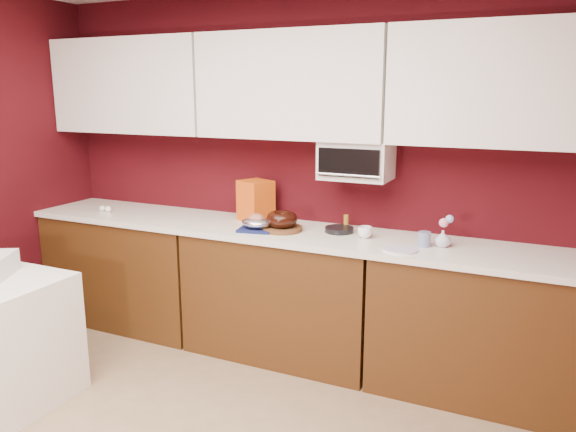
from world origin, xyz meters
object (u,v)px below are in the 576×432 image
(pandoro_box, at_px, (256,201))
(coffee_mug, at_px, (365,231))
(bundt_cake, at_px, (282,219))
(foil_ham_nest, at_px, (256,222))
(flower_vase, at_px, (443,237))
(blue_jar, at_px, (424,239))
(toaster_oven, at_px, (357,160))

(pandoro_box, xyz_separation_m, coffee_mug, (0.87, -0.14, -0.10))
(bundt_cake, relative_size, foil_ham_nest, 1.01)
(pandoro_box, bearing_deg, flower_vase, 17.63)
(blue_jar, bearing_deg, flower_vase, 21.67)
(toaster_oven, xyz_separation_m, foil_ham_nest, (-0.60, -0.27, -0.42))
(blue_jar, distance_m, flower_vase, 0.11)
(pandoro_box, height_order, flower_vase, pandoro_box)
(toaster_oven, bearing_deg, bundt_cake, -155.52)
(bundt_cake, xyz_separation_m, coffee_mug, (0.56, 0.05, -0.04))
(coffee_mug, bearing_deg, foil_ham_nest, -170.29)
(pandoro_box, bearing_deg, coffee_mug, 14.35)
(toaster_oven, relative_size, coffee_mug, 5.04)
(pandoro_box, bearing_deg, blue_jar, 15.32)
(bundt_cake, bearing_deg, pandoro_box, 147.07)
(bundt_cake, relative_size, coffee_mug, 2.33)
(bundt_cake, bearing_deg, coffee_mug, 5.31)
(foil_ham_nest, bearing_deg, blue_jar, 4.17)
(toaster_oven, relative_size, pandoro_box, 1.55)
(toaster_oven, bearing_deg, foil_ham_nest, -155.56)
(coffee_mug, distance_m, blue_jar, 0.39)
(toaster_oven, xyz_separation_m, coffee_mug, (0.12, -0.15, -0.43))
(coffee_mug, relative_size, flower_vase, 0.77)
(foil_ham_nest, bearing_deg, bundt_cake, 24.36)
(foil_ham_nest, bearing_deg, flower_vase, 5.73)
(blue_jar, bearing_deg, bundt_cake, -179.41)
(coffee_mug, xyz_separation_m, flower_vase, (0.49, -0.00, 0.01))
(pandoro_box, height_order, blue_jar, pandoro_box)
(coffee_mug, bearing_deg, pandoro_box, 170.52)
(flower_vase, bearing_deg, coffee_mug, 179.75)
(foil_ham_nest, height_order, blue_jar, foil_ham_nest)
(foil_ham_nest, relative_size, coffee_mug, 2.32)
(foil_ham_nest, relative_size, pandoro_box, 0.71)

